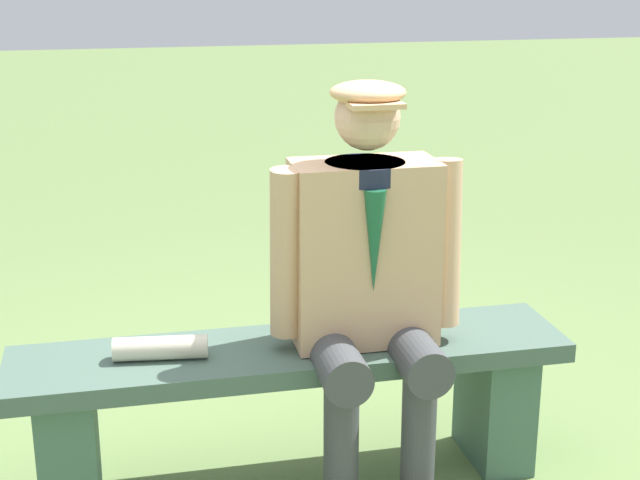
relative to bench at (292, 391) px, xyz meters
The scene contains 4 objects.
ground_plane 0.33m from the bench, ahead, with size 30.00×30.00×0.00m, color #627C44.
bench is the anchor object (origin of this frame).
seated_man 0.47m from the bench, 167.59° to the left, with size 0.63×0.53×1.34m.
rolled_magazine 0.46m from the bench, ahead, with size 0.07×0.07×0.29m, color beige.
Camera 1 is at (0.52, 2.75, 1.71)m, focal length 52.84 mm.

